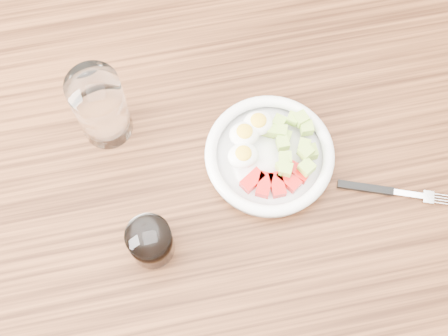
# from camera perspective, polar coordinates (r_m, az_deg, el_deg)

# --- Properties ---
(ground) EXTENTS (4.00, 4.00, 0.00)m
(ground) POSITION_cam_1_polar(r_m,az_deg,el_deg) (1.74, 0.39, -9.68)
(ground) COLOR brown
(ground) RESTS_ON ground
(dining_table) EXTENTS (1.50, 0.90, 0.77)m
(dining_table) POSITION_cam_1_polar(r_m,az_deg,el_deg) (1.09, 0.62, -2.83)
(dining_table) COLOR brown
(dining_table) RESTS_ON ground
(bowl) EXTENTS (0.21, 0.21, 0.05)m
(bowl) POSITION_cam_1_polar(r_m,az_deg,el_deg) (0.99, 4.12, 1.32)
(bowl) COLOR white
(bowl) RESTS_ON dining_table
(fork) EXTENTS (0.18, 0.08, 0.01)m
(fork) POSITION_cam_1_polar(r_m,az_deg,el_deg) (1.01, 14.17, -1.97)
(fork) COLOR black
(fork) RESTS_ON dining_table
(water_glass) EXTENTS (0.08, 0.08, 0.14)m
(water_glass) POSITION_cam_1_polar(r_m,az_deg,el_deg) (0.98, -11.22, 5.48)
(water_glass) COLOR white
(water_glass) RESTS_ON dining_table
(coffee_glass) EXTENTS (0.07, 0.07, 0.08)m
(coffee_glass) POSITION_cam_1_polar(r_m,az_deg,el_deg) (0.93, -6.73, -6.72)
(coffee_glass) COLOR white
(coffee_glass) RESTS_ON dining_table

